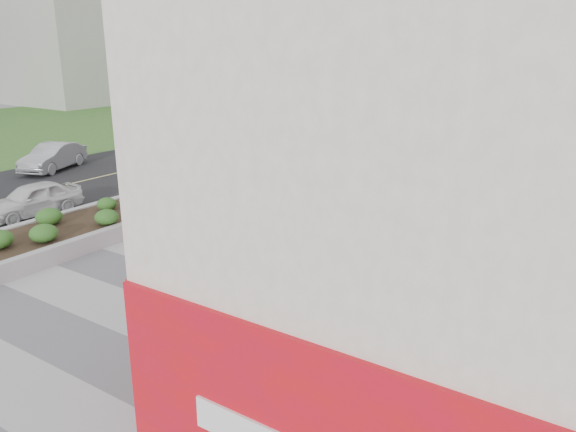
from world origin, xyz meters
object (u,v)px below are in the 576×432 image
traffic_signal_near (287,107)px  car_silver (53,157)px  planter (170,197)px  car_white (33,199)px  skateboarder (284,207)px  traffic_signal_far (158,98)px

traffic_signal_near → car_silver: bearing=-131.5°
planter → car_silver: size_ratio=4.51×
car_white → car_silver: size_ratio=0.89×
skateboarder → car_silver: bearing=-168.2°
planter → skateboarder: 4.90m
traffic_signal_far → car_white: bearing=-61.1°
traffic_signal_near → traffic_signal_far: (-9.20, -0.50, 0.00)m
car_white → car_silver: bearing=144.0°
traffic_signal_near → traffic_signal_far: same height
traffic_signal_far → car_white: size_ratio=1.19×
car_white → skateboarder: bearing=29.3°
traffic_signal_far → car_silver: size_ratio=1.05×
planter → car_silver: 9.78m
traffic_signal_far → car_silver: bearing=-81.4°
traffic_signal_near → car_silver: size_ratio=1.05×
planter → traffic_signal_far: bearing=137.5°
skateboarder → car_white: size_ratio=0.38×
planter → skateboarder: bearing=7.3°
traffic_signal_far → planter: bearing=-42.5°
planter → traffic_signal_near: bearing=99.3°
traffic_signal_far → car_white: 15.53m
traffic_signal_near → skateboarder: size_ratio=3.14×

